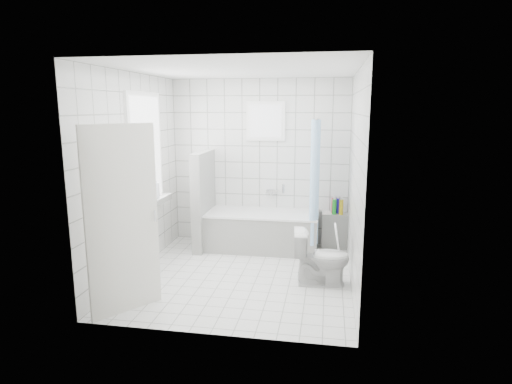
# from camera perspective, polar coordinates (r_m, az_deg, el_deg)

# --- Properties ---
(ground) EXTENTS (3.00, 3.00, 0.00)m
(ground) POSITION_cam_1_polar(r_m,az_deg,el_deg) (5.69, -2.00, -11.06)
(ground) COLOR white
(ground) RESTS_ON ground
(ceiling) EXTENTS (3.00, 3.00, 0.00)m
(ceiling) POSITION_cam_1_polar(r_m,az_deg,el_deg) (5.29, -2.20, 16.00)
(ceiling) COLOR white
(ceiling) RESTS_ON ground
(wall_back) EXTENTS (2.80, 0.02, 2.60)m
(wall_back) POSITION_cam_1_polar(r_m,az_deg,el_deg) (6.80, 0.48, 3.96)
(wall_back) COLOR white
(wall_back) RESTS_ON ground
(wall_front) EXTENTS (2.80, 0.02, 2.60)m
(wall_front) POSITION_cam_1_polar(r_m,az_deg,el_deg) (3.91, -6.57, -1.51)
(wall_front) COLOR white
(wall_front) RESTS_ON ground
(wall_left) EXTENTS (0.02, 3.00, 2.60)m
(wall_left) POSITION_cam_1_polar(r_m,az_deg,el_deg) (5.79, -15.81, 2.26)
(wall_left) COLOR white
(wall_left) RESTS_ON ground
(wall_right) EXTENTS (0.02, 3.00, 2.60)m
(wall_right) POSITION_cam_1_polar(r_m,az_deg,el_deg) (5.24, 13.07, 1.50)
(wall_right) COLOR white
(wall_right) RESTS_ON ground
(window_left) EXTENTS (0.01, 0.90, 1.40)m
(window_left) POSITION_cam_1_polar(r_m,az_deg,el_deg) (6.00, -14.34, 5.53)
(window_left) COLOR white
(window_left) RESTS_ON wall_left
(window_back) EXTENTS (0.50, 0.01, 0.50)m
(window_back) POSITION_cam_1_polar(r_m,az_deg,el_deg) (6.69, 1.29, 9.42)
(window_back) COLOR white
(window_back) RESTS_ON wall_back
(window_sill) EXTENTS (0.18, 1.02, 0.08)m
(window_sill) POSITION_cam_1_polar(r_m,az_deg,el_deg) (6.10, -13.62, -1.40)
(window_sill) COLOR white
(window_sill) RESTS_ON wall_left
(door) EXTENTS (0.51, 0.67, 2.00)m
(door) POSITION_cam_1_polar(r_m,az_deg,el_deg) (4.66, -17.35, -3.69)
(door) COLOR silver
(door) RESTS_ON ground
(bathtub) EXTENTS (1.70, 0.77, 0.58)m
(bathtub) POSITION_cam_1_polar(r_m,az_deg,el_deg) (6.63, 0.87, -5.16)
(bathtub) COLOR white
(bathtub) RESTS_ON ground
(partition_wall) EXTENTS (0.15, 0.85, 1.50)m
(partition_wall) POSITION_cam_1_polar(r_m,az_deg,el_deg) (6.66, -6.99, -1.08)
(partition_wall) COLOR white
(partition_wall) RESTS_ON ground
(tiled_ledge) EXTENTS (0.40, 0.24, 0.55)m
(tiled_ledge) POSITION_cam_1_polar(r_m,az_deg,el_deg) (6.81, 10.47, -5.05)
(tiled_ledge) COLOR white
(tiled_ledge) RESTS_ON ground
(toilet) EXTENTS (0.71, 0.45, 0.69)m
(toilet) POSITION_cam_1_polar(r_m,az_deg,el_deg) (5.38, 8.70, -8.61)
(toilet) COLOR white
(toilet) RESTS_ON ground
(curtain_rod) EXTENTS (0.02, 0.80, 0.02)m
(curtain_rod) POSITION_cam_1_polar(r_m,az_deg,el_deg) (6.26, 8.16, 9.65)
(curtain_rod) COLOR silver
(curtain_rod) RESTS_ON wall_back
(shower_curtain) EXTENTS (0.14, 0.48, 1.78)m
(shower_curtain) POSITION_cam_1_polar(r_m,az_deg,el_deg) (6.22, 7.89, 1.31)
(shower_curtain) COLOR #51A2EF
(shower_curtain) RESTS_ON curtain_rod
(tub_faucet) EXTENTS (0.18, 0.06, 0.06)m
(tub_faucet) POSITION_cam_1_polar(r_m,az_deg,el_deg) (6.80, 2.15, 0.11)
(tub_faucet) COLOR silver
(tub_faucet) RESTS_ON wall_back
(sill_bottles) EXTENTS (0.16, 0.62, 0.32)m
(sill_bottles) POSITION_cam_1_polar(r_m,az_deg,el_deg) (5.96, -14.03, -0.01)
(sill_bottles) COLOR white
(sill_bottles) RESTS_ON window_sill
(ledge_bottles) EXTENTS (0.18, 0.16, 0.24)m
(ledge_bottles) POSITION_cam_1_polar(r_m,az_deg,el_deg) (6.68, 10.70, -1.89)
(ledge_bottles) COLOR #271AD0
(ledge_bottles) RESTS_ON tiled_ledge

